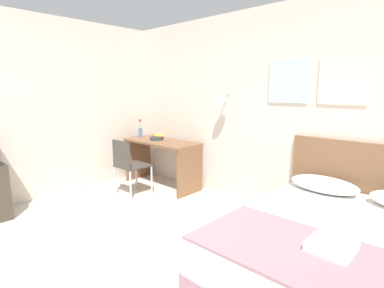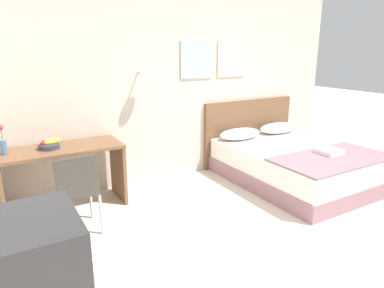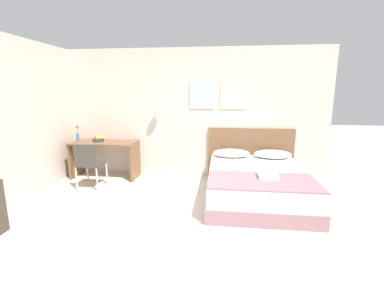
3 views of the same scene
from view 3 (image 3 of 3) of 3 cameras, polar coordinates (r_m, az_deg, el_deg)
ground_plane at (r=3.27m, az=-8.44°, el=-21.55°), size 24.00×24.00×0.00m
wall_back at (r=5.40m, az=-1.40°, el=6.75°), size 5.79×0.31×2.65m
bed at (r=4.52m, az=14.06°, el=-8.60°), size 1.61×2.05×0.51m
headboard at (r=5.45m, az=12.82°, el=-2.07°), size 1.73×0.06×1.05m
pillow_left at (r=5.15m, az=8.75°, el=-2.01°), size 0.71×0.38×0.16m
pillow_right at (r=5.24m, az=17.47°, el=-2.18°), size 0.71×0.38×0.16m
throw_blanket at (r=3.88m, az=15.36°, el=-7.89°), size 1.56×0.82×0.02m
folded_towel_near_foot at (r=4.02m, az=16.48°, el=-6.65°), size 0.28×0.28×0.06m
desk at (r=5.65m, az=-18.81°, el=-1.72°), size 1.34×0.58×0.77m
desk_chair at (r=5.08m, az=-22.06°, el=-3.74°), size 0.44×0.44×0.87m
fruit_bowl at (r=5.66m, az=-20.05°, el=0.99°), size 0.27×0.23×0.12m
flower_vase at (r=5.86m, az=-24.06°, el=1.82°), size 0.07×0.07×0.33m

